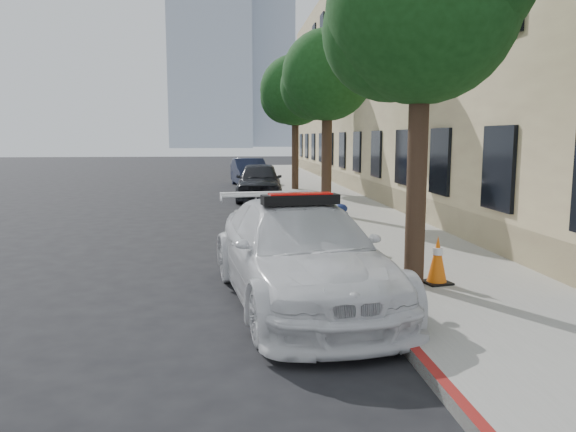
% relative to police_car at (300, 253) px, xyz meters
% --- Properties ---
extents(ground, '(120.00, 120.00, 0.00)m').
position_rel_police_car_xyz_m(ground, '(-1.10, 2.33, -0.73)').
color(ground, black).
rests_on(ground, ground).
extents(sidewalk, '(3.20, 50.00, 0.15)m').
position_rel_police_car_xyz_m(sidewalk, '(2.50, 12.33, -0.65)').
color(sidewalk, gray).
rests_on(sidewalk, ground).
extents(curb_strip, '(0.12, 50.00, 0.15)m').
position_rel_police_car_xyz_m(curb_strip, '(0.96, 12.33, -0.65)').
color(curb_strip, maroon).
rests_on(curb_strip, ground).
extents(building, '(8.00, 36.00, 10.00)m').
position_rel_police_car_xyz_m(building, '(8.10, 17.33, 4.27)').
color(building, tan).
rests_on(building, ground).
extents(tower_left, '(18.00, 14.00, 60.00)m').
position_rel_police_car_xyz_m(tower_left, '(-5.10, 122.33, 29.27)').
color(tower_left, '#9EA8B7').
rests_on(tower_left, ground).
extents(tower_right, '(14.00, 14.00, 44.00)m').
position_rel_police_car_xyz_m(tower_right, '(7.90, 137.33, 21.27)').
color(tower_right, '#9EA8B7').
rests_on(tower_right, ground).
extents(tree_near, '(2.92, 2.82, 5.62)m').
position_rel_police_car_xyz_m(tree_near, '(1.83, 0.32, 3.55)').
color(tree_near, black).
rests_on(tree_near, sidewalk).
extents(tree_mid, '(2.77, 2.64, 5.43)m').
position_rel_police_car_xyz_m(tree_mid, '(1.83, 8.32, 3.43)').
color(tree_mid, black).
rests_on(tree_mid, sidewalk).
extents(tree_far, '(3.10, 3.00, 5.81)m').
position_rel_police_car_xyz_m(tree_far, '(1.83, 16.32, 3.66)').
color(tree_far, black).
rests_on(tree_far, sidewalk).
extents(police_car, '(2.69, 5.22, 1.60)m').
position_rel_police_car_xyz_m(police_car, '(0.00, 0.00, 0.00)').
color(police_car, white).
rests_on(police_car, ground).
extents(parked_car_mid, '(1.97, 4.31, 1.43)m').
position_rel_police_car_xyz_m(parked_car_mid, '(0.10, 13.56, -0.01)').
color(parked_car_mid, black).
rests_on(parked_car_mid, ground).
extents(parked_car_far, '(1.88, 4.22, 1.35)m').
position_rel_police_car_xyz_m(parked_car_far, '(-0.07, 19.64, -0.05)').
color(parked_car_far, '#141A33').
rests_on(parked_car_far, ground).
extents(fire_hydrant, '(0.38, 0.34, 0.88)m').
position_rel_police_car_xyz_m(fire_hydrant, '(1.25, 3.35, -0.15)').
color(fire_hydrant, white).
rests_on(fire_hydrant, sidewalk).
extents(traffic_cone, '(0.46, 0.46, 0.74)m').
position_rel_police_car_xyz_m(traffic_cone, '(2.16, 0.30, -0.21)').
color(traffic_cone, black).
rests_on(traffic_cone, sidewalk).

